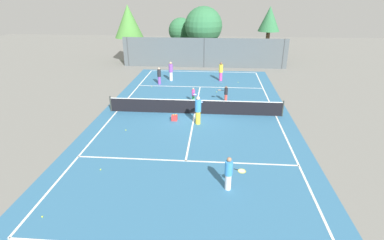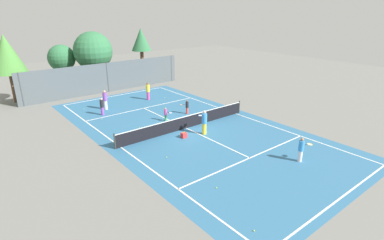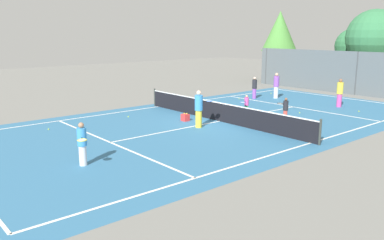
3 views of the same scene
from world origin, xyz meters
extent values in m
plane|color=slate|center=(0.00, 0.00, 0.00)|extent=(80.00, 80.00, 0.00)
cube|color=teal|center=(0.00, 0.00, 0.00)|extent=(13.00, 25.00, 0.00)
cube|color=white|center=(-5.50, 0.00, 0.01)|extent=(0.10, 24.00, 0.01)
cube|color=white|center=(5.50, 0.00, 0.01)|extent=(0.10, 24.00, 0.01)
cube|color=white|center=(0.00, 12.00, 0.01)|extent=(11.00, 0.10, 0.01)
cube|color=white|center=(0.00, -6.40, 0.01)|extent=(11.00, 0.10, 0.01)
cube|color=white|center=(0.00, 6.40, 0.01)|extent=(11.00, 0.10, 0.01)
cube|color=white|center=(0.00, 0.00, 0.01)|extent=(0.10, 12.80, 0.01)
cylinder|color=#333833|center=(-5.90, 0.00, 0.55)|extent=(0.10, 0.10, 1.10)
cylinder|color=#333833|center=(5.90, 0.00, 0.55)|extent=(0.10, 0.10, 1.10)
cube|color=black|center=(0.00, 0.00, 0.47)|extent=(11.80, 0.03, 0.95)
cube|color=white|center=(0.00, 0.00, 0.97)|extent=(11.80, 0.04, 0.05)
cube|color=#515B60|center=(0.00, 14.00, 1.60)|extent=(18.00, 0.06, 3.20)
cylinder|color=#3F4447|center=(-8.50, 14.00, 1.60)|extent=(0.12, 0.12, 3.20)
cylinder|color=#3F4447|center=(0.00, 14.00, 1.60)|extent=(0.12, 0.12, 3.20)
cylinder|color=#3F4447|center=(8.50, 14.00, 1.60)|extent=(0.12, 0.12, 3.20)
cylinder|color=brown|center=(-0.23, 16.70, 1.29)|extent=(0.34, 0.34, 2.59)
sphere|color=#337547|center=(-0.23, 16.70, 4.19)|extent=(4.27, 4.27, 4.27)
cylinder|color=brown|center=(-8.78, 16.07, 1.44)|extent=(0.38, 0.38, 2.87)
cone|color=#4C8E3D|center=(-8.78, 16.07, 4.68)|extent=(3.25, 3.25, 3.62)
cylinder|color=brown|center=(-3.10, 18.89, 1.15)|extent=(0.46, 0.46, 2.29)
sphere|color=#337547|center=(-3.10, 18.89, 3.42)|extent=(3.00, 3.00, 3.00)
cylinder|color=brown|center=(7.59, 19.56, 1.66)|extent=(0.47, 0.47, 3.33)
cone|color=#337547|center=(7.59, 19.56, 4.78)|extent=(2.62, 2.62, 2.91)
cylinder|color=#D14799|center=(1.82, 8.59, 0.41)|extent=(0.30, 0.30, 0.82)
cylinder|color=yellow|center=(1.82, 8.59, 1.18)|extent=(0.38, 0.38, 0.72)
sphere|color=brown|center=(1.82, 8.59, 1.65)|extent=(0.22, 0.22, 0.22)
cylinder|color=purple|center=(-3.73, 6.98, 0.36)|extent=(0.26, 0.26, 0.71)
cylinder|color=#232328|center=(-3.73, 6.98, 1.03)|extent=(0.33, 0.33, 0.62)
sphere|color=beige|center=(-3.73, 6.98, 1.43)|extent=(0.19, 0.19, 0.19)
cylinder|color=yellow|center=(0.32, -1.74, 0.42)|extent=(0.31, 0.31, 0.85)
cylinder|color=#388CD8|center=(0.32, -1.74, 1.22)|extent=(0.39, 0.39, 0.74)
sphere|color=beige|center=(0.32, -1.74, 1.71)|extent=(0.23, 0.23, 0.23)
cylinder|color=black|center=(0.39, -1.40, 1.26)|extent=(0.07, 0.20, 0.03)
torus|color=blue|center=(0.44, -1.15, 1.26)|extent=(0.39, 0.39, 0.03)
cylinder|color=silver|center=(0.44, -1.15, 1.26)|extent=(0.32, 0.32, 0.00)
cylinder|color=#3FA559|center=(-0.29, 2.37, 0.26)|extent=(0.19, 0.19, 0.52)
cylinder|color=#D14799|center=(-0.29, 2.37, 0.75)|extent=(0.24, 0.24, 0.46)
sphere|color=tan|center=(-0.29, 2.37, 1.05)|extent=(0.14, 0.14, 0.14)
cylinder|color=black|center=(-0.21, 2.12, 0.77)|extent=(0.09, 0.20, 0.03)
torus|color=blue|center=(-0.14, 1.88, 0.77)|extent=(0.41, 0.41, 0.03)
cylinder|color=silver|center=(-0.14, 1.88, 0.77)|extent=(0.35, 0.35, 0.00)
cylinder|color=#E54C3F|center=(2.17, 2.67, 0.29)|extent=(0.21, 0.21, 0.58)
cylinder|color=#232328|center=(2.17, 2.67, 0.83)|extent=(0.26, 0.26, 0.50)
sphere|color=brown|center=(2.17, 2.67, 1.16)|extent=(0.16, 0.16, 0.16)
cylinder|color=black|center=(1.91, 2.77, 0.85)|extent=(0.20, 0.10, 0.03)
torus|color=black|center=(1.67, 2.86, 0.85)|extent=(0.42, 0.42, 0.03)
cylinder|color=silver|center=(1.67, 2.86, 0.85)|extent=(0.36, 0.36, 0.00)
cylinder|color=silver|center=(2.01, -8.56, 0.36)|extent=(0.26, 0.26, 0.72)
cylinder|color=#388CD8|center=(2.01, -8.56, 1.03)|extent=(0.33, 0.33, 0.63)
sphere|color=#A37556|center=(2.01, -8.56, 1.44)|extent=(0.19, 0.19, 0.19)
cylinder|color=black|center=(2.30, -8.69, 1.06)|extent=(0.19, 0.11, 0.03)
torus|color=yellow|center=(2.53, -8.79, 1.06)|extent=(0.44, 0.44, 0.03)
cylinder|color=silver|center=(2.53, -8.79, 1.06)|extent=(0.36, 0.36, 0.00)
cylinder|color=silver|center=(-2.86, 8.28, 0.42)|extent=(0.31, 0.31, 0.83)
cylinder|color=purple|center=(-2.86, 8.28, 1.20)|extent=(0.38, 0.38, 0.73)
sphere|color=tan|center=(-2.86, 8.28, 1.68)|extent=(0.23, 0.23, 0.23)
cube|color=red|center=(-1.24, -1.31, 0.18)|extent=(0.37, 0.33, 0.36)
sphere|color=#CCE533|center=(-1.31, -1.31, 0.39)|extent=(0.07, 0.07, 0.07)
sphere|color=#CCE533|center=(-1.17, -1.26, 0.39)|extent=(0.07, 0.07, 0.07)
sphere|color=#CCE533|center=(-2.75, 2.36, 0.03)|extent=(0.07, 0.07, 0.07)
sphere|color=#CCE533|center=(-4.91, -10.90, 0.03)|extent=(0.07, 0.07, 0.07)
sphere|color=#CCE533|center=(3.43, 8.02, 0.03)|extent=(0.07, 0.07, 0.07)
sphere|color=#CCE533|center=(1.46, 4.99, 0.03)|extent=(0.07, 0.07, 0.07)
sphere|color=#CCE533|center=(-3.91, -7.56, 0.03)|extent=(0.07, 0.07, 0.07)
sphere|color=#CCE533|center=(-3.93, 1.73, 0.03)|extent=(0.07, 0.07, 0.07)
sphere|color=#CCE533|center=(-4.25, 6.00, 0.03)|extent=(0.07, 0.07, 0.07)
sphere|color=#CCE533|center=(-4.39, 9.67, 0.03)|extent=(0.07, 0.07, 0.07)
sphere|color=#CCE533|center=(-3.97, -3.12, 0.03)|extent=(0.07, 0.07, 0.07)
camera|label=1|loc=(1.36, -19.40, 7.73)|focal=28.38mm
camera|label=2|loc=(-13.34, -17.27, 8.70)|focal=28.51mm
camera|label=3|loc=(14.55, -14.16, 4.53)|focal=37.11mm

